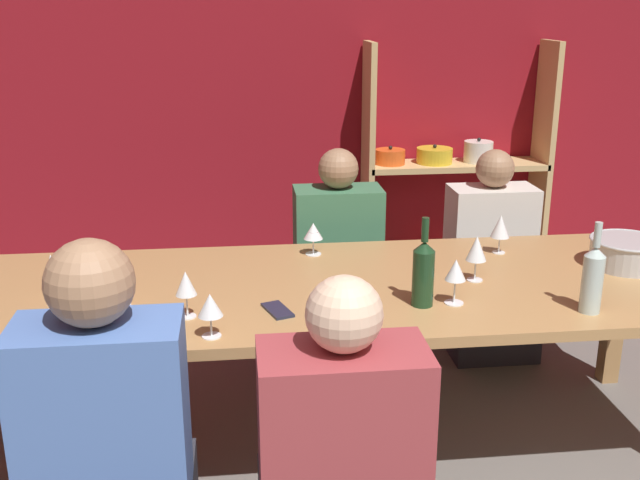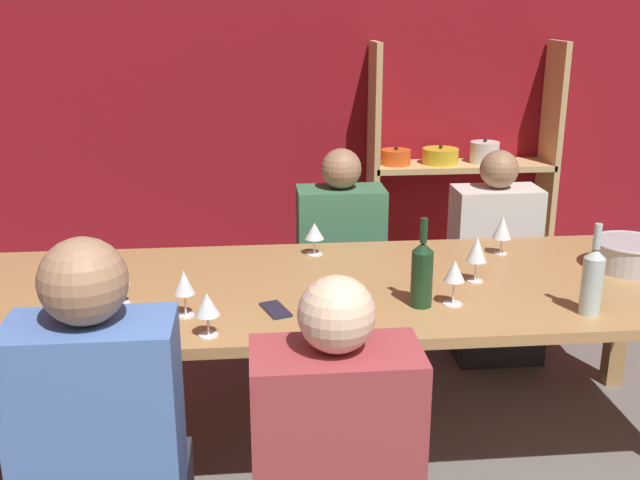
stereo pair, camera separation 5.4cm
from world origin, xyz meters
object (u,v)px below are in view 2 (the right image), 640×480
Objects in this scene: wine_glass_white_c at (53,266)px; wine_glass_white_b at (120,276)px; wine_bottle_green at (592,280)px; dining_table at (322,300)px; person_far_a at (491,279)px; wine_glass_red_b at (455,273)px; shelf_unit at (455,201)px; wine_glass_red_a at (314,232)px; cell_phone at (276,310)px; wine_bottle_dark at (422,273)px; wine_glass_empty_b at (477,250)px; wine_glass_white_d at (184,284)px; person_far_b at (340,287)px; wine_glass_empty_a at (502,228)px; mixing_bowl at (630,254)px; wine_glass_white_a at (58,303)px; wine_glass_white_e at (207,306)px.

wine_glass_white_b is at bearing -27.11° from wine_glass_white_c.
wine_bottle_green is 1.95m from wine_glass_white_c.
person_far_a is (0.99, 0.90, -0.29)m from dining_table.
shelf_unit is at bearing 74.26° from wine_glass_red_b.
wine_glass_red_a is 0.64m from cell_phone.
wine_bottle_dark reaches higher than dining_table.
person_far_a is at bearing 67.27° from wine_glass_empty_b.
wine_glass_white_d is (-1.41, 0.12, -0.01)m from wine_bottle_green.
person_far_b is at bearing 121.25° from wine_bottle_green.
cell_phone is at bearing -151.73° from wine_glass_empty_a.
person_far_a is at bearing 60.28° from wine_bottle_dark.
wine_bottle_green is at bearing 121.25° from person_far_b.
person_far_a is (-0.29, 0.84, -0.42)m from mixing_bowl.
wine_glass_white_c is 2.23m from person_far_a.
wine_glass_red_a is 0.77× the size of wine_glass_empty_b.
wine_glass_white_e is (0.48, -0.05, -0.01)m from wine_glass_white_a.
wine_glass_white_a is at bearing -157.56° from dining_table.
person_far_b is at bearing 48.26° from wine_glass_white_a.
wine_glass_white_c is 0.15× the size of person_far_a.
wine_glass_empty_a is (0.81, 0.30, 0.18)m from dining_table.
dining_table is 0.89m from person_far_b.
wine_glass_empty_a reaches higher than mixing_bowl.
dining_table is 2.88× the size of person_far_a.
wine_glass_white_e is (0.09, -0.17, -0.01)m from wine_glass_white_d.
wine_bottle_green is 1.48m from person_far_b.
person_far_b is (1.07, 1.20, -0.45)m from wine_glass_white_a.
wine_glass_empty_b is at bearing -2.03° from dining_table.
wine_bottle_green is 0.47m from wine_glass_red_b.
wine_glass_white_e is 0.89m from wine_glass_red_b.
wine_glass_empty_a is (-0.46, 0.23, 0.06)m from mixing_bowl.
wine_glass_white_d is 1.95m from person_far_a.
person_far_b reaches higher than wine_glass_white_b.
wine_glass_white_e is (-0.42, -0.79, 0.01)m from wine_glass_red_a.
wine_glass_white_e is at bearing -42.98° from wine_glass_white_b.
wine_bottle_green is 0.30× the size of person_far_b.
wine_glass_white_d is 0.16× the size of person_far_a.
wine_glass_empty_b is at bearing 15.61° from cell_phone.
shelf_unit is at bearing 81.66° from wine_glass_empty_a.
shelf_unit is 1.32m from person_far_b.
wine_glass_red_b is 1.20m from person_far_b.
wine_glass_white_a is at bearing -168.57° from mixing_bowl.
wine_glass_empty_b reaches higher than wine_glass_empty_a.
dining_table is (-1.03, -1.82, 0.10)m from shelf_unit.
person_far_a reaches higher than wine_glass_white_d.
wine_glass_white_e is at bearing 43.45° from person_far_a.
cell_phone is (0.55, -0.12, -0.10)m from wine_glass_white_b.
wine_glass_white_a is 0.95× the size of wine_glass_red_b.
wine_glass_white_c is 1.51m from person_far_b.
wine_bottle_green is 0.46m from wine_glass_empty_b.
wine_glass_empty_b is (0.60, -0.02, 0.19)m from dining_table.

